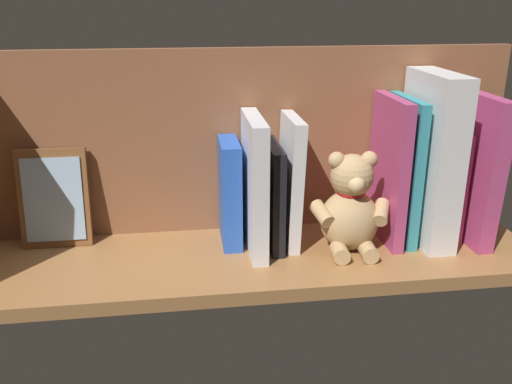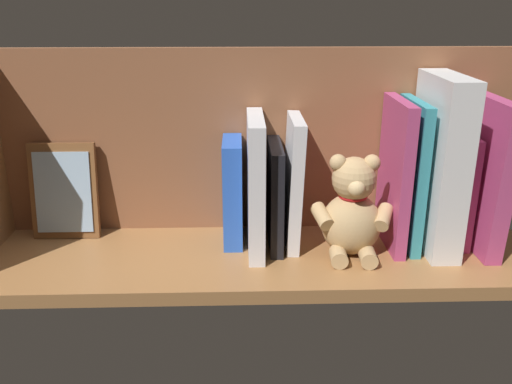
{
  "view_description": "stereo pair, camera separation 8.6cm",
  "coord_description": "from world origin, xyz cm",
  "px_view_note": "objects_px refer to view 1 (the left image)",
  "views": [
    {
      "loc": [
        11.16,
        80.34,
        39.74
      ],
      "look_at": [
        0.0,
        0.0,
        10.32
      ],
      "focal_mm": 38.42,
      "sensor_mm": 36.0,
      "label": 1
    },
    {
      "loc": [
        2.57,
        81.07,
        39.74
      ],
      "look_at": [
        0.0,
        0.0,
        10.32
      ],
      "focal_mm": 38.42,
      "sensor_mm": 36.0,
      "label": 2
    }
  ],
  "objects_px": {
    "picture_frame_leaning": "(54,199)",
    "book_0": "(473,168)",
    "dictionary_thick_white": "(431,159)",
    "teddy_bear": "(350,208)"
  },
  "relations": [
    {
      "from": "teddy_bear",
      "to": "dictionary_thick_white",
      "type": "bearing_deg",
      "value": -165.05
    },
    {
      "from": "book_0",
      "to": "teddy_bear",
      "type": "height_order",
      "value": "book_0"
    },
    {
      "from": "picture_frame_leaning",
      "to": "dictionary_thick_white",
      "type": "bearing_deg",
      "value": 174.62
    },
    {
      "from": "picture_frame_leaning",
      "to": "book_0",
      "type": "bearing_deg",
      "value": 175.2
    },
    {
      "from": "picture_frame_leaning",
      "to": "teddy_bear",
      "type": "bearing_deg",
      "value": 169.75
    },
    {
      "from": "dictionary_thick_white",
      "to": "teddy_bear",
      "type": "height_order",
      "value": "dictionary_thick_white"
    },
    {
      "from": "book_0",
      "to": "dictionary_thick_white",
      "type": "distance_m",
      "value": 0.08
    },
    {
      "from": "book_0",
      "to": "picture_frame_leaning",
      "type": "bearing_deg",
      "value": -4.8
    },
    {
      "from": "teddy_bear",
      "to": "picture_frame_leaning",
      "type": "distance_m",
      "value": 0.48
    },
    {
      "from": "book_0",
      "to": "picture_frame_leaning",
      "type": "height_order",
      "value": "book_0"
    }
  ]
}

